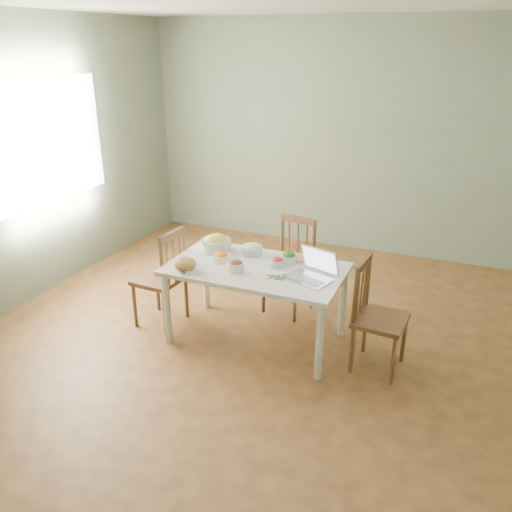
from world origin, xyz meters
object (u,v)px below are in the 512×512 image
at_px(chair_right, 381,318).
at_px(bread_boule, 185,264).
at_px(laptop, 309,266).
at_px(dining_table, 256,304).
at_px(chair_left, 159,277).
at_px(bowl_squash, 216,243).
at_px(chair_far, 288,267).

bearing_deg(chair_right, bread_boule, 104.56).
relative_size(bread_boule, laptop, 0.53).
height_order(dining_table, laptop, laptop).
bearing_deg(chair_left, bread_boule, 64.45).
xyz_separation_m(bread_boule, bowl_squash, (0.03, 0.49, 0.02)).
bearing_deg(chair_right, laptop, 99.47).
relative_size(bread_boule, bowl_squash, 0.68).
distance_m(dining_table, chair_right, 1.06).
relative_size(dining_table, chair_right, 1.63).
distance_m(dining_table, laptop, 0.66).
height_order(dining_table, bowl_squash, bowl_squash).
relative_size(chair_far, chair_right, 1.01).
xyz_separation_m(dining_table, chair_left, (-0.92, -0.06, 0.11)).
relative_size(dining_table, bowl_squash, 5.58).
distance_m(bowl_squash, laptop, 0.98).
height_order(chair_right, bread_boule, chair_right).
relative_size(chair_right, bread_boule, 5.01).
relative_size(dining_table, bread_boule, 8.15).
relative_size(chair_far, chair_left, 0.99).
xyz_separation_m(bowl_squash, laptop, (0.94, -0.26, 0.04)).
height_order(chair_far, bread_boule, chair_far).
bearing_deg(chair_far, chair_right, -21.73).
bearing_deg(bread_boule, chair_right, 9.95).
distance_m(chair_right, bread_boule, 1.61).
relative_size(dining_table, laptop, 4.31).
distance_m(chair_far, laptop, 0.85).
distance_m(chair_left, chair_right, 1.98).
height_order(bread_boule, bowl_squash, bowl_squash).
bearing_deg(bowl_squash, laptop, -15.60).
distance_m(chair_right, bowl_squash, 1.57).
relative_size(chair_left, bowl_squash, 3.49).
height_order(chair_right, laptop, laptop).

